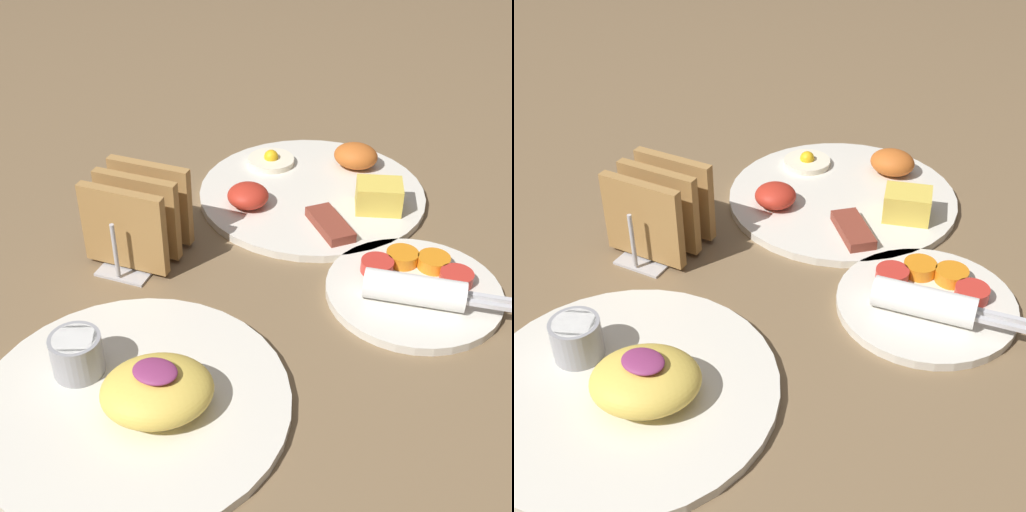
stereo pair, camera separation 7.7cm
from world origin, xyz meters
TOP-DOWN VIEW (x-y plane):
  - ground_plane at (0.00, 0.00)m, footprint 3.00×3.00m
  - plate_breakfast at (-0.00, 0.21)m, footprint 0.29×0.29m
  - plate_condiments at (0.16, 0.05)m, footprint 0.20×0.19m
  - plate_foreground at (-0.05, -0.19)m, footprint 0.28×0.28m
  - toast_rack at (-0.16, 0.02)m, footprint 0.10×0.12m

SIDE VIEW (x-z plane):
  - ground_plane at x=0.00m, z-range 0.00..0.00m
  - plate_breakfast at x=0.00m, z-range -0.01..0.03m
  - plate_condiments at x=0.16m, z-range -0.01..0.03m
  - plate_foreground at x=-0.05m, z-range -0.01..0.04m
  - toast_rack at x=-0.16m, z-range 0.00..0.10m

